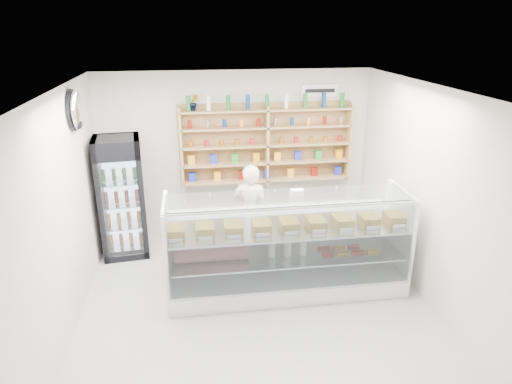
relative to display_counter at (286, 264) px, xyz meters
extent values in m
plane|color=#A7A6AB|center=(-0.47, -0.51, -0.38)|extent=(5.00, 5.00, 0.00)
plane|color=white|center=(-0.47, -0.51, 2.42)|extent=(5.00, 5.00, 0.00)
plane|color=beige|center=(-0.47, 1.99, 1.02)|extent=(4.50, 0.00, 4.50)
plane|color=beige|center=(-0.47, -3.01, 1.02)|extent=(4.50, 0.00, 4.50)
plane|color=beige|center=(-2.72, -0.51, 1.02)|extent=(0.00, 5.00, 5.00)
plane|color=beige|center=(1.78, -0.51, 1.02)|extent=(0.00, 5.00, 5.00)
cube|color=white|center=(0.00, -0.01, -0.24)|extent=(3.22, 0.91, 0.27)
cube|color=white|center=(0.00, 0.41, 0.23)|extent=(3.22, 0.05, 0.68)
cube|color=silver|center=(0.00, -0.01, 0.17)|extent=(3.09, 0.80, 0.02)
cube|color=silver|center=(0.00, -0.01, 0.57)|extent=(3.15, 0.84, 0.02)
cube|color=silver|center=(0.00, -0.45, 0.45)|extent=(3.15, 0.13, 1.12)
cube|color=silver|center=(0.00, -0.07, 1.02)|extent=(3.15, 0.64, 0.01)
imported|color=silver|center=(-0.36, 0.97, 0.39)|extent=(0.65, 0.55, 1.53)
cube|color=black|center=(-2.32, 1.42, 0.57)|extent=(0.75, 0.74, 1.91)
cube|color=#38053D|center=(-2.35, 1.11, 1.38)|extent=(0.67, 0.10, 0.27)
cube|color=silver|center=(-2.36, 1.09, 0.49)|extent=(0.57, 0.07, 1.51)
cube|color=#A6894E|center=(-1.37, 1.83, 1.21)|extent=(0.04, 0.28, 1.33)
cube|color=#A6894E|center=(0.03, 1.83, 1.21)|extent=(0.04, 0.28, 1.33)
cube|color=#A6894E|center=(1.43, 1.83, 1.21)|extent=(0.04, 0.28, 1.33)
cube|color=#A6894E|center=(0.03, 1.83, 0.62)|extent=(2.80, 0.28, 0.03)
cube|color=#A6894E|center=(0.03, 1.83, 0.92)|extent=(2.80, 0.28, 0.03)
cube|color=#A6894E|center=(0.03, 1.83, 1.22)|extent=(2.80, 0.28, 0.03)
cube|color=#A6894E|center=(0.03, 1.83, 1.52)|extent=(2.80, 0.28, 0.03)
cube|color=#A6894E|center=(0.03, 1.83, 1.80)|extent=(2.80, 0.28, 0.03)
imported|color=#1E6626|center=(-1.14, 1.83, 1.95)|extent=(0.17, 0.15, 0.27)
ellipsoid|color=silver|center=(-2.64, 0.69, 2.07)|extent=(0.15, 0.50, 0.50)
cube|color=white|center=(0.93, 1.96, 2.07)|extent=(0.62, 0.03, 0.20)
camera|label=1|loc=(-1.20, -5.41, 3.13)|focal=32.00mm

